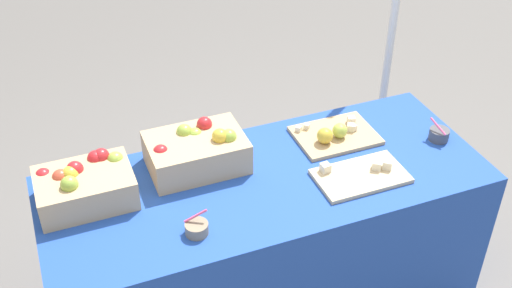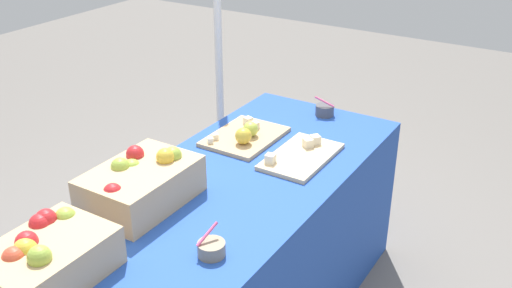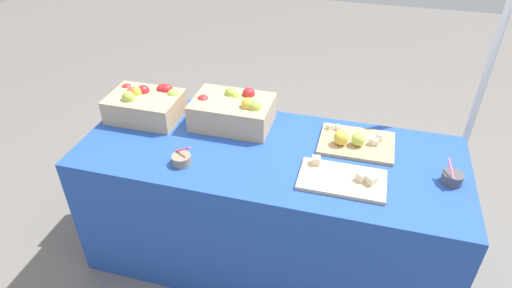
% 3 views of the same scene
% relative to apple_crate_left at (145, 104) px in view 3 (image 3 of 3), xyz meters
% --- Properties ---
extents(ground_plane, '(10.00, 10.00, 0.00)m').
position_rel_apple_crate_left_xyz_m(ground_plane, '(0.73, -0.14, -0.82)').
color(ground_plane, slate).
extents(table, '(1.90, 0.76, 0.74)m').
position_rel_apple_crate_left_xyz_m(table, '(0.73, -0.14, -0.45)').
color(table, '#234CAD').
rests_on(table, ground_plane).
extents(apple_crate_left, '(0.38, 0.27, 0.18)m').
position_rel_apple_crate_left_xyz_m(apple_crate_left, '(0.00, 0.00, 0.00)').
color(apple_crate_left, tan).
rests_on(apple_crate_left, table).
extents(apple_crate_middle, '(0.41, 0.28, 0.19)m').
position_rel_apple_crate_left_xyz_m(apple_crate_middle, '(0.48, 0.05, 0.00)').
color(apple_crate_middle, tan).
rests_on(apple_crate_middle, table).
extents(cutting_board_front, '(0.39, 0.23, 0.06)m').
position_rel_apple_crate_left_xyz_m(cutting_board_front, '(1.10, -0.28, -0.06)').
color(cutting_board_front, '#D1B284').
rests_on(cutting_board_front, table).
extents(cutting_board_back, '(0.37, 0.28, 0.09)m').
position_rel_apple_crate_left_xyz_m(cutting_board_back, '(1.13, 0.02, -0.05)').
color(cutting_board_back, tan).
rests_on(cutting_board_back, table).
extents(sample_bowl_near, '(0.09, 0.09, 0.10)m').
position_rel_apple_crate_left_xyz_m(sample_bowl_near, '(0.36, -0.35, -0.05)').
color(sample_bowl_near, gray).
rests_on(sample_bowl_near, table).
extents(sample_bowl_mid, '(0.09, 0.10, 0.10)m').
position_rel_apple_crate_left_xyz_m(sample_bowl_mid, '(1.57, -0.16, -0.05)').
color(sample_bowl_mid, '#4C4C51').
rests_on(sample_bowl_mid, table).
extents(tent_pole, '(0.04, 0.04, 1.99)m').
position_rel_apple_crate_left_xyz_m(tent_pole, '(1.78, 0.61, 0.18)').
color(tent_pole, white).
rests_on(tent_pole, ground_plane).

